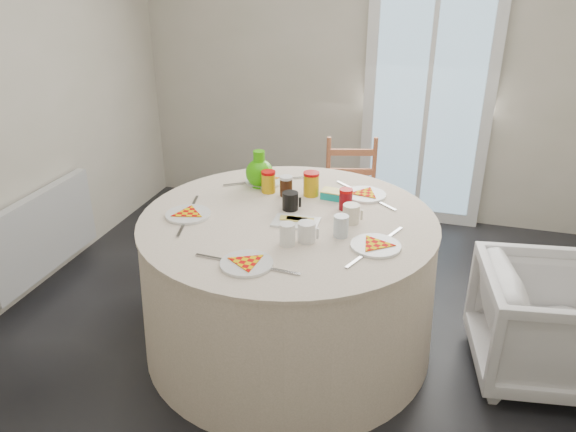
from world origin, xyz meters
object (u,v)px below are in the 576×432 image
(radiator, at_px, (43,233))
(wooden_chair, at_px, (352,197))
(armchair, at_px, (549,313))
(green_pitcher, at_px, (259,174))
(table, at_px, (288,284))

(radiator, xyz_separation_m, wooden_chair, (1.91, 0.95, 0.09))
(armchair, relative_size, green_pitcher, 3.21)
(armchair, height_order, green_pitcher, green_pitcher)
(wooden_chair, bearing_deg, armchair, -54.14)
(radiator, relative_size, wooden_chair, 1.14)
(wooden_chair, relative_size, armchair, 1.27)
(radiator, bearing_deg, armchair, -1.18)
(wooden_chair, relative_size, green_pitcher, 4.07)
(green_pitcher, bearing_deg, armchair, -18.36)
(wooden_chair, height_order, green_pitcher, green_pitcher)
(green_pitcher, bearing_deg, table, -61.21)
(radiator, relative_size, table, 0.61)
(radiator, distance_m, green_pitcher, 1.56)
(armchair, bearing_deg, wooden_chair, 41.90)
(table, bearing_deg, green_pitcher, 127.04)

